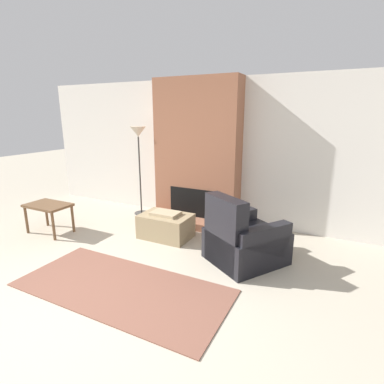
% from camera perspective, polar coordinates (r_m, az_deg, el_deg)
% --- Properties ---
extents(ground_plane, '(24.00, 24.00, 0.00)m').
position_cam_1_polar(ground_plane, '(3.53, -24.02, -20.94)').
color(ground_plane, '#B2A893').
extents(wall_back, '(7.31, 0.06, 2.60)m').
position_cam_1_polar(wall_back, '(5.70, 1.96, 7.82)').
color(wall_back, silver).
rests_on(wall_back, ground_plane).
extents(fireplace, '(1.59, 0.75, 2.60)m').
position_cam_1_polar(fireplace, '(5.48, 0.86, 6.93)').
color(fireplace, '#935B42').
rests_on(fireplace, ground_plane).
extents(ottoman, '(0.82, 0.55, 0.44)m').
position_cam_1_polar(ottoman, '(4.96, -5.00, -6.38)').
color(ottoman, '#998460').
rests_on(ottoman, ground_plane).
extents(armchair, '(1.21, 1.23, 0.96)m').
position_cam_1_polar(armchair, '(4.18, 9.48, -9.32)').
color(armchair, black).
rests_on(armchair, ground_plane).
extents(side_table, '(0.74, 0.47, 0.51)m').
position_cam_1_polar(side_table, '(5.61, -25.69, -2.80)').
color(side_table, brown).
rests_on(side_table, ground_plane).
extents(floor_lamp_left, '(0.31, 0.31, 1.75)m').
position_cam_1_polar(floor_lamp_left, '(5.94, -10.18, 9.65)').
color(floor_lamp_left, '#333333').
rests_on(floor_lamp_left, ground_plane).
extents(area_rug, '(2.54, 1.14, 0.01)m').
position_cam_1_polar(area_rug, '(3.78, -13.20, -17.31)').
color(area_rug, brown).
rests_on(area_rug, ground_plane).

